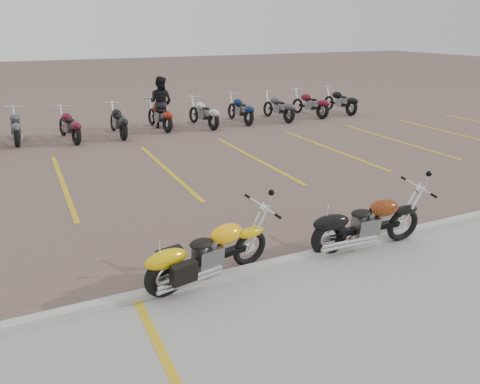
% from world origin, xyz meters
% --- Properties ---
extents(ground, '(100.00, 100.00, 0.00)m').
position_xyz_m(ground, '(0.00, 0.00, 0.00)').
color(ground, brown).
rests_on(ground, ground).
extents(concrete_apron, '(60.00, 5.00, 0.01)m').
position_xyz_m(concrete_apron, '(0.00, -4.50, 0.01)').
color(concrete_apron, '#9E9B93').
rests_on(concrete_apron, ground).
extents(curb, '(60.00, 0.18, 0.12)m').
position_xyz_m(curb, '(0.00, -2.00, 0.06)').
color(curb, '#ADAAA3').
rests_on(curb, ground).
extents(parking_stripes, '(38.00, 5.50, 0.01)m').
position_xyz_m(parking_stripes, '(0.00, 4.00, 0.00)').
color(parking_stripes, gold).
rests_on(parking_stripes, ground).
extents(yellow_cruiser, '(2.16, 0.55, 0.90)m').
position_xyz_m(yellow_cruiser, '(-1.19, -1.92, 0.44)').
color(yellow_cruiser, black).
rests_on(yellow_cruiser, ground).
extents(flame_cruiser, '(2.19, 0.37, 0.90)m').
position_xyz_m(flame_cruiser, '(1.71, -2.06, 0.45)').
color(flame_cruiser, black).
rests_on(flame_cruiser, ground).
extents(person_b, '(1.18, 1.18, 1.93)m').
position_xyz_m(person_b, '(1.49, 9.51, 0.97)').
color(person_b, black).
rests_on(person_b, ground).
extents(bg_bike_row, '(20.62, 2.05, 1.10)m').
position_xyz_m(bg_bike_row, '(-0.34, 9.01, 0.55)').
color(bg_bike_row, black).
rests_on(bg_bike_row, ground).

